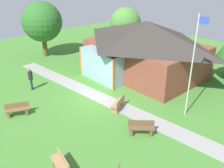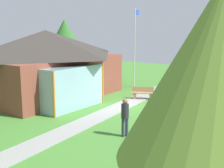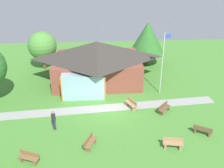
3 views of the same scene
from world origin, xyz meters
The scene contains 11 objects.
ground_plane centered at (0.00, 0.00, 0.00)m, with size 44.00×44.00×0.00m, color #478433.
pavilion centered at (-1.14, 6.25, 2.44)m, with size 10.45×8.38×4.70m.
footpath centered at (0.00, 0.37, 0.01)m, with size 20.65×1.30×0.03m, color #999993.
flagpole centered at (5.43, 3.04, 3.53)m, with size 0.64×0.08×6.45m.
bench_mid_right centered at (4.92, -0.72, 0.40)m, with size 1.36×1.38×0.84m.
bench_front_left centered at (-5.97, -6.53, 0.40)m, with size 1.55×0.98×0.84m.
bench_rear_near_path centered at (2.00, 0.25, 0.40)m, with size 1.05×1.54×0.84m.
bench_front_center centered at (-1.79, -5.16, 0.40)m, with size 1.01×1.55×0.84m.
visitor_strolling_lawn centered at (-4.75, -2.76, 1.02)m, with size 0.34×0.34×1.74m.
tree_lawn_corner centered at (-10.00, -8.28, 4.05)m, with size 3.77×3.77×5.78m.
tree_behind_pavilion_right centered at (5.38, 11.02, 3.75)m, with size 4.35×4.35×5.73m.
Camera 2 is at (-15.25, -9.68, 4.72)m, focal length 47.11 mm.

